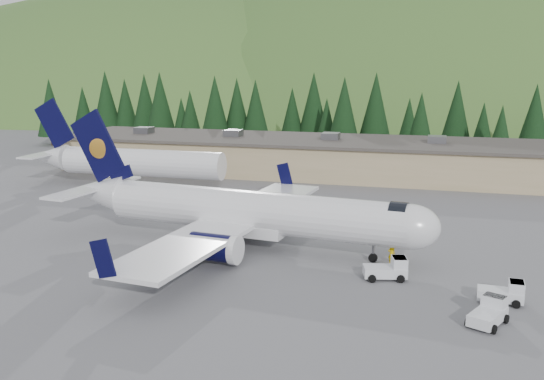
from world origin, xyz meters
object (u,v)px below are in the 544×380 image
at_px(airliner, 243,212).
at_px(baggage_tug_b, 505,293).
at_px(ramp_worker, 392,254).
at_px(baggage_tug_c, 489,312).
at_px(terminal_building, 297,155).
at_px(baggage_tug_a, 389,269).
at_px(second_airliner, 123,161).

height_order(airliner, baggage_tug_b, airliner).
bearing_deg(baggage_tug_b, ramp_worker, 145.38).
height_order(baggage_tug_c, terminal_building, terminal_building).
relative_size(baggage_tug_a, baggage_tug_b, 1.14).
bearing_deg(baggage_tug_a, ramp_worker, 77.51).
xyz_separation_m(airliner, terminal_building, (-3.98, 37.88, -0.51)).
bearing_deg(airliner, baggage_tug_a, -14.01).
bearing_deg(terminal_building, second_airliner, -141.22).
relative_size(second_airliner, baggage_tug_b, 9.05).
height_order(terminal_building, ramp_worker, terminal_building).
xyz_separation_m(second_airliner, terminal_building, (19.91, 16.00, -0.70)).
bearing_deg(baggage_tug_a, baggage_tug_b, -32.32).
distance_m(second_airliner, baggage_tug_c, 55.10).
relative_size(baggage_tug_a, baggage_tug_c, 1.02).
height_order(second_airliner, ramp_worker, second_airliner).
distance_m(baggage_tug_b, baggage_tug_c, 4.03).
height_order(baggage_tug_a, baggage_tug_b, baggage_tug_a).
distance_m(second_airliner, terminal_building, 25.55).
bearing_deg(second_airliner, baggage_tug_b, -33.20).
bearing_deg(airliner, ramp_worker, 0.41).
xyz_separation_m(second_airliner, baggage_tug_b, (45.06, -29.48, -2.61)).
bearing_deg(ramp_worker, second_airliner, -62.24).
xyz_separation_m(baggage_tug_b, ramp_worker, (-8.06, 6.18, 0.15)).
xyz_separation_m(baggage_tug_a, baggage_tug_c, (6.73, -6.48, -0.04)).
relative_size(baggage_tug_a, ramp_worker, 2.03).
bearing_deg(ramp_worker, baggage_tug_c, 94.21).
relative_size(baggage_tug_b, ramp_worker, 1.78).
xyz_separation_m(airliner, ramp_worker, (13.10, -1.42, -2.28)).
distance_m(baggage_tug_a, terminal_building, 46.19).
bearing_deg(terminal_building, ramp_worker, -66.51).
xyz_separation_m(second_airliner, ramp_worker, (36.99, -23.30, -2.47)).
bearing_deg(ramp_worker, terminal_building, -96.55).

